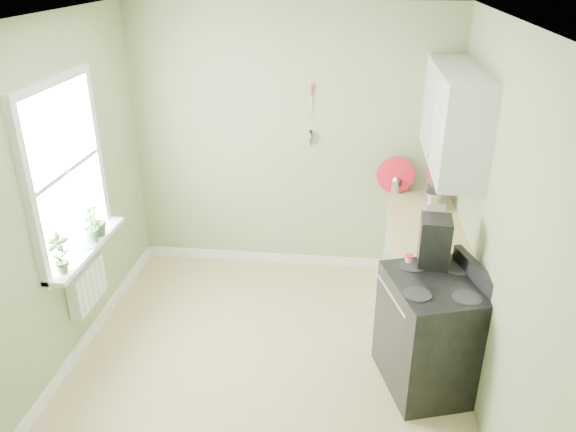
# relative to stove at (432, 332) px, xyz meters

# --- Properties ---
(floor) EXTENTS (3.20, 3.60, 0.02)m
(floor) POSITION_rel_stove_xyz_m (-1.28, -0.05, -0.48)
(floor) COLOR tan
(floor) RESTS_ON ground
(ceiling) EXTENTS (3.20, 3.60, 0.02)m
(ceiling) POSITION_rel_stove_xyz_m (-1.28, -0.05, 2.24)
(ceiling) COLOR white
(ceiling) RESTS_ON wall_back
(wall_back) EXTENTS (3.20, 0.02, 2.70)m
(wall_back) POSITION_rel_stove_xyz_m (-1.28, 1.76, 0.88)
(wall_back) COLOR #94A671
(wall_back) RESTS_ON floor
(wall_left) EXTENTS (0.02, 3.60, 2.70)m
(wall_left) POSITION_rel_stove_xyz_m (-2.89, -0.05, 0.88)
(wall_left) COLOR #94A671
(wall_left) RESTS_ON floor
(wall_right) EXTENTS (0.02, 3.60, 2.70)m
(wall_right) POSITION_rel_stove_xyz_m (0.33, -0.05, 0.88)
(wall_right) COLOR #94A671
(wall_right) RESTS_ON floor
(base_cabinets) EXTENTS (0.60, 1.60, 0.87)m
(base_cabinets) POSITION_rel_stove_xyz_m (0.02, 0.95, -0.03)
(base_cabinets) COLOR white
(base_cabinets) RESTS_ON floor
(countertop) EXTENTS (0.64, 1.60, 0.04)m
(countertop) POSITION_rel_stove_xyz_m (0.01, 0.95, 0.42)
(countertop) COLOR #D5C382
(countertop) RESTS_ON base_cabinets
(upper_cabinets) EXTENTS (0.35, 1.40, 0.80)m
(upper_cabinets) POSITION_rel_stove_xyz_m (0.15, 1.05, 1.38)
(upper_cabinets) COLOR white
(upper_cabinets) RESTS_ON wall_right
(window) EXTENTS (0.06, 1.14, 1.44)m
(window) POSITION_rel_stove_xyz_m (-2.86, 0.25, 1.08)
(window) COLOR white
(window) RESTS_ON wall_left
(window_sill) EXTENTS (0.18, 1.14, 0.04)m
(window_sill) POSITION_rel_stove_xyz_m (-2.79, 0.25, 0.41)
(window_sill) COLOR white
(window_sill) RESTS_ON wall_left
(radiator) EXTENTS (0.12, 0.50, 0.35)m
(radiator) POSITION_rel_stove_xyz_m (-2.82, 0.20, 0.08)
(radiator) COLOR white
(radiator) RESTS_ON wall_left
(wall_utensils) EXTENTS (0.02, 0.14, 0.58)m
(wall_utensils) POSITION_rel_stove_xyz_m (-1.08, 1.73, 1.10)
(wall_utensils) COLOR #D5C382
(wall_utensils) RESTS_ON wall_back
(stove) EXTENTS (0.86, 0.91, 1.04)m
(stove) POSITION_rel_stove_xyz_m (0.00, 0.00, 0.00)
(stove) COLOR black
(stove) RESTS_ON floor
(stand_mixer) EXTENTS (0.23, 0.33, 0.37)m
(stand_mixer) POSITION_rel_stove_xyz_m (0.11, 1.42, 0.60)
(stand_mixer) COLOR #B2B2B7
(stand_mixer) RESTS_ON countertop
(kettle) EXTENTS (0.17, 0.10, 0.17)m
(kettle) POSITION_rel_stove_xyz_m (-0.23, 1.67, 0.53)
(kettle) COLOR silver
(kettle) RESTS_ON countertop
(coffee_maker) EXTENTS (0.24, 0.26, 0.39)m
(coffee_maker) POSITION_rel_stove_xyz_m (-0.02, 0.25, 0.63)
(coffee_maker) COLOR black
(coffee_maker) RESTS_ON countertop
(red_tray) EXTENTS (0.38, 0.11, 0.37)m
(red_tray) POSITION_rel_stove_xyz_m (-0.23, 1.67, 0.63)
(red_tray) COLOR red
(red_tray) RESTS_ON countertop
(jar) EXTENTS (0.07, 0.07, 0.07)m
(jar) POSITION_rel_stove_xyz_m (-0.19, 0.25, 0.48)
(jar) COLOR beige
(jar) RESTS_ON countertop
(plant_a) EXTENTS (0.21, 0.18, 0.33)m
(plant_a) POSITION_rel_stove_xyz_m (-2.78, -0.17, 0.60)
(plant_a) COLOR #3D642E
(plant_a) RESTS_ON window_sill
(plant_b) EXTENTS (0.20, 0.20, 0.28)m
(plant_b) POSITION_rel_stove_xyz_m (-2.78, 0.34, 0.57)
(plant_b) COLOR #3D642E
(plant_b) RESTS_ON window_sill
(plant_c) EXTENTS (0.22, 0.22, 0.29)m
(plant_c) POSITION_rel_stove_xyz_m (-2.78, 0.45, 0.58)
(plant_c) COLOR #3D642E
(plant_c) RESTS_ON window_sill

